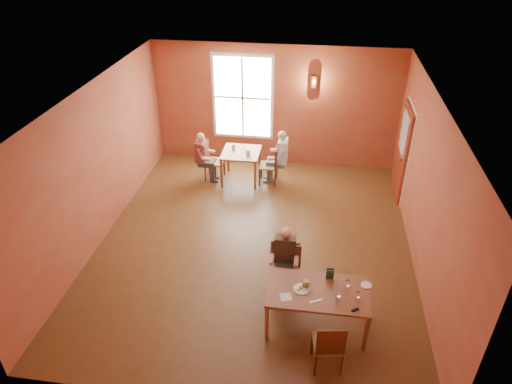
# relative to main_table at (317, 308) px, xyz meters

# --- Properties ---
(ground) EXTENTS (6.00, 7.00, 0.01)m
(ground) POSITION_rel_main_table_xyz_m (-1.25, 1.93, -0.36)
(ground) COLOR brown
(ground) RESTS_ON ground
(wall_back) EXTENTS (6.00, 0.04, 3.00)m
(wall_back) POSITION_rel_main_table_xyz_m (-1.25, 5.43, 1.14)
(wall_back) COLOR brown
(wall_back) RESTS_ON ground
(wall_front) EXTENTS (6.00, 0.04, 3.00)m
(wall_front) POSITION_rel_main_table_xyz_m (-1.25, -1.57, 1.14)
(wall_front) COLOR brown
(wall_front) RESTS_ON ground
(wall_left) EXTENTS (0.04, 7.00, 3.00)m
(wall_left) POSITION_rel_main_table_xyz_m (-4.25, 1.93, 1.14)
(wall_left) COLOR brown
(wall_left) RESTS_ON ground
(wall_right) EXTENTS (0.04, 7.00, 3.00)m
(wall_right) POSITION_rel_main_table_xyz_m (1.75, 1.93, 1.14)
(wall_right) COLOR brown
(wall_right) RESTS_ON ground
(ceiling) EXTENTS (6.00, 7.00, 0.04)m
(ceiling) POSITION_rel_main_table_xyz_m (-1.25, 1.93, 2.64)
(ceiling) COLOR white
(ceiling) RESTS_ON wall_back
(window) EXTENTS (1.36, 0.10, 1.96)m
(window) POSITION_rel_main_table_xyz_m (-2.05, 5.38, 1.34)
(window) COLOR white
(window) RESTS_ON wall_back
(door) EXTENTS (0.12, 1.04, 2.10)m
(door) POSITION_rel_main_table_xyz_m (1.69, 4.23, 0.69)
(door) COLOR maroon
(door) RESTS_ON ground
(wall_sconce) EXTENTS (0.16, 0.16, 0.28)m
(wall_sconce) POSITION_rel_main_table_xyz_m (-0.35, 5.33, 1.84)
(wall_sconce) COLOR brown
(wall_sconce) RESTS_ON wall_back
(main_table) EXTENTS (1.53, 0.86, 0.72)m
(main_table) POSITION_rel_main_table_xyz_m (0.00, 0.00, 0.00)
(main_table) COLOR brown
(main_table) RESTS_ON ground
(chair_diner_main) EXTENTS (0.39, 0.39, 0.88)m
(chair_diner_main) POSITION_rel_main_table_xyz_m (-0.50, 0.65, 0.08)
(chair_diner_main) COLOR #411B0D
(chair_diner_main) RESTS_ON ground
(diner_main) EXTENTS (0.46, 0.46, 1.15)m
(diner_main) POSITION_rel_main_table_xyz_m (-0.50, 0.62, 0.21)
(diner_main) COLOR #2E2017
(diner_main) RESTS_ON ground
(chair_empty) EXTENTS (0.46, 0.46, 0.90)m
(chair_empty) POSITION_rel_main_table_xyz_m (0.17, -0.72, 0.09)
(chair_empty) COLOR #3D230E
(chair_empty) RESTS_ON ground
(plate_food) EXTENTS (0.31, 0.31, 0.03)m
(plate_food) POSITION_rel_main_table_xyz_m (-0.25, -0.01, 0.38)
(plate_food) COLOR white
(plate_food) RESTS_ON main_table
(sandwich) EXTENTS (0.10, 0.10, 0.10)m
(sandwich) POSITION_rel_main_table_xyz_m (-0.19, 0.06, 0.41)
(sandwich) COLOR tan
(sandwich) RESTS_ON main_table
(goblet_a) EXTENTS (0.09, 0.09, 0.18)m
(goblet_a) POSITION_rel_main_table_xyz_m (0.42, 0.09, 0.45)
(goblet_a) COLOR white
(goblet_a) RESTS_ON main_table
(goblet_b) EXTENTS (0.08, 0.08, 0.17)m
(goblet_b) POSITION_rel_main_table_xyz_m (0.56, -0.13, 0.45)
(goblet_b) COLOR silver
(goblet_b) RESTS_ON main_table
(goblet_c) EXTENTS (0.10, 0.10, 0.19)m
(goblet_c) POSITION_rel_main_table_xyz_m (0.29, -0.16, 0.45)
(goblet_c) COLOR white
(goblet_c) RESTS_ON main_table
(menu_stand) EXTENTS (0.12, 0.06, 0.19)m
(menu_stand) POSITION_rel_main_table_xyz_m (0.16, 0.29, 0.46)
(menu_stand) COLOR #27432E
(menu_stand) RESTS_ON main_table
(knife) EXTENTS (0.18, 0.11, 0.00)m
(knife) POSITION_rel_main_table_xyz_m (-0.03, -0.22, 0.36)
(knife) COLOR silver
(knife) RESTS_ON main_table
(napkin) EXTENTS (0.20, 0.20, 0.01)m
(napkin) POSITION_rel_main_table_xyz_m (-0.47, -0.21, 0.36)
(napkin) COLOR white
(napkin) RESTS_ON main_table
(side_plate) EXTENTS (0.19, 0.19, 0.01)m
(side_plate) POSITION_rel_main_table_xyz_m (0.72, 0.22, 0.37)
(side_plate) COLOR white
(side_plate) RESTS_ON main_table
(sunglasses) EXTENTS (0.11, 0.09, 0.01)m
(sunglasses) POSITION_rel_main_table_xyz_m (0.53, -0.32, 0.37)
(sunglasses) COLOR black
(sunglasses) RESTS_ON main_table
(second_table) EXTENTS (0.87, 0.87, 0.77)m
(second_table) POSITION_rel_main_table_xyz_m (-1.93, 4.31, 0.02)
(second_table) COLOR brown
(second_table) RESTS_ON ground
(chair_diner_white) EXTENTS (0.41, 0.41, 0.93)m
(chair_diner_white) POSITION_rel_main_table_xyz_m (-1.28, 4.31, 0.11)
(chair_diner_white) COLOR brown
(chair_diner_white) RESTS_ON ground
(diner_white) EXTENTS (0.51, 0.51, 1.27)m
(diner_white) POSITION_rel_main_table_xyz_m (-1.25, 4.31, 0.27)
(diner_white) COLOR white
(diner_white) RESTS_ON ground
(chair_diner_maroon) EXTENTS (0.42, 0.42, 0.95)m
(chair_diner_maroon) POSITION_rel_main_table_xyz_m (-2.58, 4.31, 0.12)
(chair_diner_maroon) COLOR #441E0F
(chair_diner_maroon) RESTS_ON ground
(diner_maroon) EXTENTS (0.47, 0.47, 1.18)m
(diner_maroon) POSITION_rel_main_table_xyz_m (-2.61, 4.31, 0.23)
(diner_maroon) COLOR maroon
(diner_maroon) RESTS_ON ground
(cup_a) EXTENTS (0.13, 0.13, 0.09)m
(cup_a) POSITION_rel_main_table_xyz_m (-1.74, 4.20, 0.45)
(cup_a) COLOR white
(cup_a) RESTS_ON second_table
(cup_b) EXTENTS (0.12, 0.12, 0.09)m
(cup_b) POSITION_rel_main_table_xyz_m (-2.13, 4.44, 0.45)
(cup_b) COLOR white
(cup_b) RESTS_ON second_table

